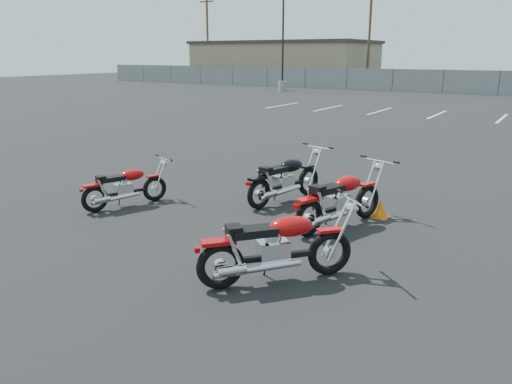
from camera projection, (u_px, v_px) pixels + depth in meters
The scene contains 12 objects.
ground at pixel (228, 235), 8.54m from camera, with size 120.00×120.00×0.00m, color black.
motorcycle_front_red at pixel (125, 187), 10.02m from camera, with size 1.03×1.84×0.92m.
motorcycle_second_black at pixel (285, 179), 10.33m from camera, with size 1.00×2.18×1.07m.
motorcycle_third_red at pixel (340, 200), 8.81m from camera, with size 1.17×2.24×1.11m.
motorcycle_rear_red at pixel (276, 247), 6.66m from camera, with size 1.83×1.98×1.11m.
training_cone_near at pixel (381, 209), 9.40m from camera, with size 0.30×0.30×0.36m.
light_pole_west at pixel (283, 60), 40.94m from camera, with size 0.80×0.70×9.74m.
chainlink_fence at pixel (499, 83), 36.92m from camera, with size 80.06×0.06×1.80m.
tan_building_west at pixel (285, 62), 53.52m from camera, with size 18.40×10.40×4.30m.
utility_pole_a at pixel (208, 38), 54.47m from camera, with size 1.80×0.24×9.00m.
utility_pole_b at pixel (369, 35), 46.11m from camera, with size 1.80×0.24×9.00m.
parking_line_stripes at pixel (408, 113), 26.17m from camera, with size 15.12×4.00×0.01m.
Camera 1 is at (4.67, -6.56, 2.99)m, focal length 35.00 mm.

